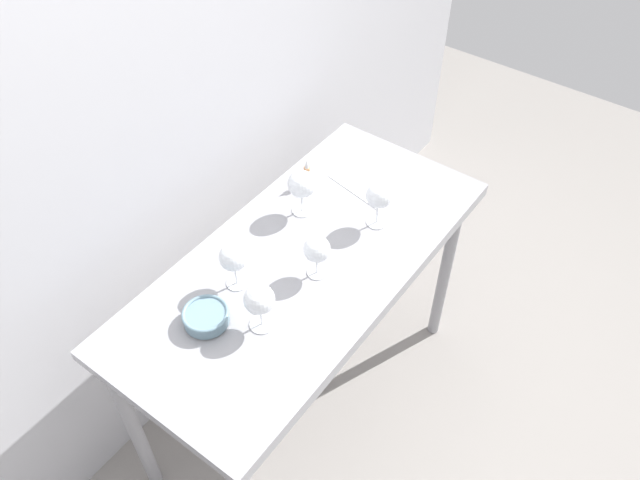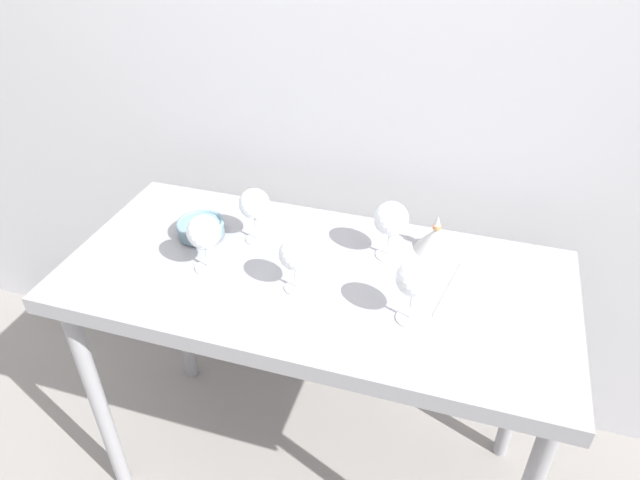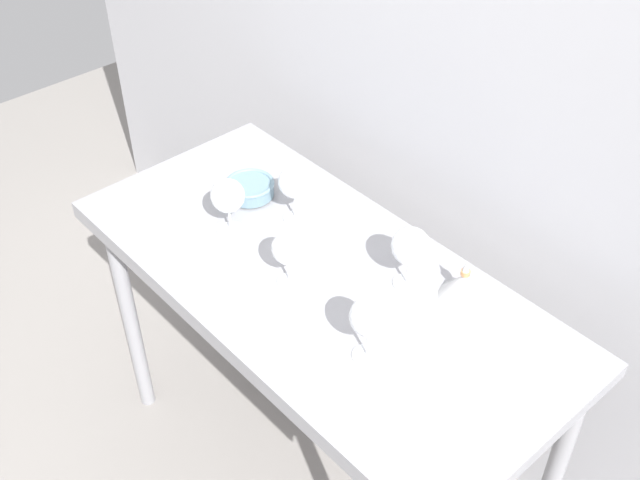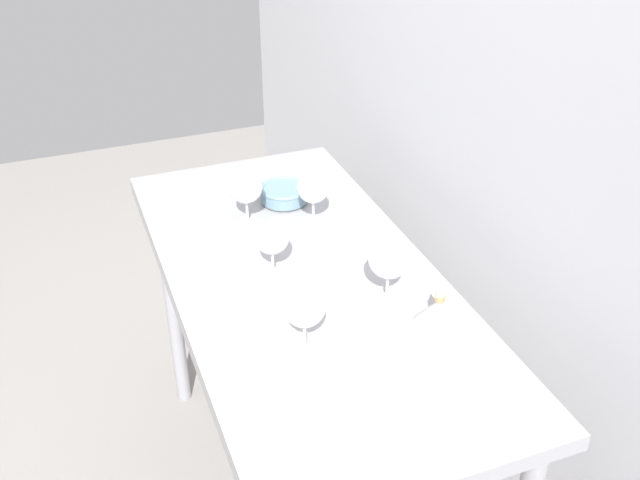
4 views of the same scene
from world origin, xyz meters
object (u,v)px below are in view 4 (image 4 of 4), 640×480
Objects in this scene: wine_glass_near_center at (272,239)px; tasting_sheet_upper at (394,382)px; wine_glass_near_left at (246,188)px; wine_glass_far_right at (389,260)px; decanter_funnel at (438,313)px; tasting_bowl at (284,193)px; wine_glass_far_left at (313,189)px; wine_glass_near_right at (304,308)px.

wine_glass_near_center is 0.59× the size of tasting_sheet_upper.
wine_glass_near_left is at bearing -161.40° from tasting_sheet_upper.
wine_glass_far_right reaches higher than wine_glass_near_center.
decanter_funnel is (0.33, 0.29, -0.07)m from wine_glass_near_center.
tasting_bowl is at bearing 157.05° from wine_glass_near_center.
decanter_funnel is (0.68, 0.14, 0.01)m from tasting_bowl.
decanter_funnel is at bearing 25.09° from wine_glass_near_left.
wine_glass_near_left is 1.41× the size of decanter_funnel.
wine_glass_near_left is at bearing -56.72° from tasting_bowl.
tasting_sheet_upper is 0.22m from decanter_funnel.
decanter_funnel is at bearing 11.93° from wine_glass_far_left.
wine_glass_far_right is 0.30m from wine_glass_near_center.
wine_glass_near_center is at bearing -43.65° from wine_glass_far_left.
wine_glass_far_left is 0.19m from tasting_bowl.
tasting_sheet_upper is (0.26, -0.10, -0.12)m from wine_glass_far_right.
wine_glass_near_left is at bearing -154.91° from decanter_funnel.
wine_glass_near_right is at bearing -15.09° from tasting_bowl.
wine_glass_near_right is 1.22× the size of tasting_bowl.
wine_glass_far_left reaches higher than wine_glass_near_left.
wine_glass_far_right is at bearing 6.80° from tasting_bowl.
wine_glass_near_center reaches higher than tasting_bowl.
wine_glass_near_right reaches higher than decanter_funnel.
tasting_sheet_upper is 1.84× the size of tasting_bowl.
wine_glass_far_left reaches higher than wine_glass_near_center.
wine_glass_near_left is at bearing 177.57° from wine_glass_near_center.
wine_glass_far_left is (-0.39, -0.04, -0.00)m from wine_glass_far_right.
decanter_funnel is (-0.14, 0.17, 0.04)m from tasting_sheet_upper.
wine_glass_near_left is at bearing -114.51° from wine_glass_far_left.
wine_glass_far_right is at bearing -150.02° from decanter_funnel.
wine_glass_near_left is (-0.47, -0.21, -0.01)m from wine_glass_far_right.
wine_glass_near_right is at bearing -5.33° from wine_glass_near_center.
tasting_bowl is (-0.82, 0.04, 0.03)m from tasting_sheet_upper.
tasting_sheet_upper is (0.73, 0.10, -0.11)m from wine_glass_near_left.
wine_glass_near_center is at bearing -138.58° from decanter_funnel.
wine_glass_far_right is 0.30m from tasting_sheet_upper.
wine_glass_near_left is (-0.57, 0.04, -0.01)m from wine_glass_near_right.
wine_glass_far_left is (-0.19, 0.18, 0.01)m from wine_glass_near_center.
wine_glass_near_right reaches higher than tasting_bowl.
wine_glass_near_left reaches higher than tasting_bowl.
wine_glass_far_left is at bearing 157.32° from wine_glass_near_right.
wine_glass_far_left is 0.54m from wine_glass_near_right.
wine_glass_near_right is (0.31, -0.03, 0.02)m from wine_glass_near_center.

